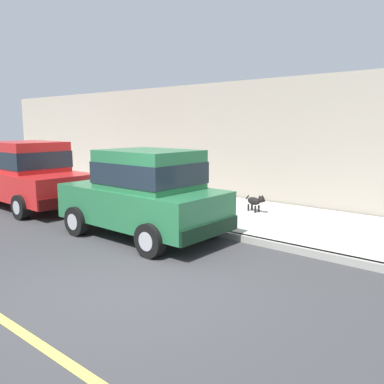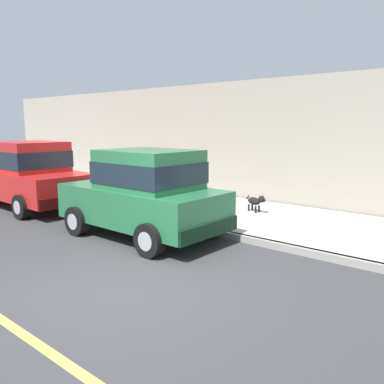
{
  "view_description": "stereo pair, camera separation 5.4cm",
  "coord_description": "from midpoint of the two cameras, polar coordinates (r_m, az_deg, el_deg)",
  "views": [
    {
      "loc": [
        -3.62,
        -4.39,
        2.37
      ],
      "look_at": [
        3.39,
        1.53,
        0.85
      ],
      "focal_mm": 37.49,
      "sensor_mm": 36.0,
      "label": 1
    },
    {
      "loc": [
        -3.58,
        -4.43,
        2.37
      ],
      "look_at": [
        3.39,
        1.53,
        0.85
      ],
      "focal_mm": 37.49,
      "sensor_mm": 36.0,
      "label": 2
    }
  ],
  "objects": [
    {
      "name": "ground_plane",
      "position": [
        6.17,
        -9.7,
        -13.34
      ],
      "size": [
        80.0,
        80.0,
        0.0
      ],
      "primitive_type": "plane",
      "color": "#38383A"
    },
    {
      "name": "curb",
      "position": [
        8.43,
        7.34,
        -6.51
      ],
      "size": [
        0.16,
        64.0,
        0.14
      ],
      "primitive_type": "cube",
      "color": "gray",
      "rests_on": "ground"
    },
    {
      "name": "sidewalk",
      "position": [
        9.94,
        13.06,
        -4.23
      ],
      "size": [
        3.6,
        64.0,
        0.14
      ],
      "primitive_type": "cube",
      "color": "#B7B5AD",
      "rests_on": "ground"
    },
    {
      "name": "lane_centre_line",
      "position": [
        5.39,
        -23.5,
        -17.47
      ],
      "size": [
        0.12,
        57.6,
        0.01
      ],
      "primitive_type": "cube",
      "color": "#E0D64C",
      "rests_on": "ground"
    },
    {
      "name": "car_green_hatchback",
      "position": [
        8.53,
        -6.63,
        -0.07
      ],
      "size": [
        1.96,
        3.8,
        1.88
      ],
      "color": "#23663D",
      "rests_on": "ground"
    },
    {
      "name": "car_red_sedan",
      "position": [
        12.62,
        -22.17,
        2.41
      ],
      "size": [
        2.1,
        4.63,
        1.92
      ],
      "color": "red",
      "rests_on": "ground"
    },
    {
      "name": "dog_black",
      "position": [
        10.57,
        9.2,
        -1.29
      ],
      "size": [
        0.33,
        0.73,
        0.49
      ],
      "color": "black",
      "rests_on": "sidewalk"
    },
    {
      "name": "building_facade",
      "position": [
        14.95,
        -3.74,
        7.44
      ],
      "size": [
        0.5,
        20.0,
        3.72
      ],
      "primitive_type": "cube",
      "color": "#9E9384",
      "rests_on": "ground"
    }
  ]
}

